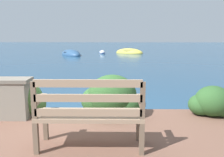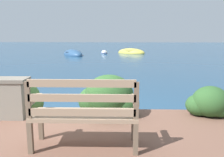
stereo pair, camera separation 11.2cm
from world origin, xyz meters
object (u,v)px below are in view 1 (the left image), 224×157
(park_bench, at_px, (90,112))
(rowboat_mid, at_px, (129,53))
(mooring_buoy, at_px, (102,53))
(rowboat_nearest, at_px, (71,54))

(park_bench, bearing_deg, rowboat_mid, 85.47)
(park_bench, bearing_deg, mooring_buoy, 92.69)
(park_bench, distance_m, mooring_buoy, 17.08)
(rowboat_nearest, distance_m, rowboat_mid, 4.81)
(rowboat_nearest, bearing_deg, park_bench, 160.95)
(mooring_buoy, bearing_deg, rowboat_mid, 12.73)
(park_bench, height_order, rowboat_nearest, park_bench)
(rowboat_nearest, bearing_deg, rowboat_mid, -99.20)
(rowboat_mid, xyz_separation_m, mooring_buoy, (-2.19, -0.50, 0.02))
(park_bench, height_order, mooring_buoy, park_bench)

